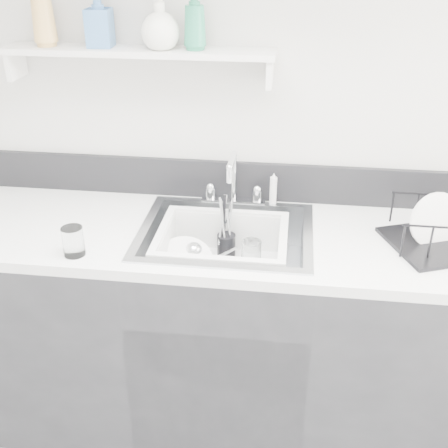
# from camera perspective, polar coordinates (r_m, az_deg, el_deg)

# --- Properties ---
(room_shell) EXTENTS (3.50, 3.00, 2.60)m
(room_shell) POSITION_cam_1_polar(r_m,az_deg,el_deg) (1.05, -5.45, 14.99)
(room_shell) COLOR silver
(room_shell) RESTS_ON ground
(counter_run) EXTENTS (3.20, 0.62, 0.92)m
(counter_run) POSITION_cam_1_polar(r_m,az_deg,el_deg) (2.33, 0.16, -10.78)
(counter_run) COLOR #27272B
(counter_run) RESTS_ON ground
(backsplash) EXTENTS (3.20, 0.02, 0.16)m
(backsplash) POSITION_cam_1_polar(r_m,az_deg,el_deg) (2.31, 1.11, 4.46)
(backsplash) COLOR black
(backsplash) RESTS_ON counter_run
(sink) EXTENTS (0.64, 0.52, 0.20)m
(sink) POSITION_cam_1_polar(r_m,az_deg,el_deg) (2.12, 0.17, -2.96)
(sink) COLOR silver
(sink) RESTS_ON counter_run
(faucet) EXTENTS (0.26, 0.18, 0.23)m
(faucet) POSITION_cam_1_polar(r_m,az_deg,el_deg) (2.27, 0.96, 3.47)
(faucet) COLOR silver
(faucet) RESTS_ON counter_run
(side_sprayer) EXTENTS (0.03, 0.03, 0.14)m
(side_sprayer) POSITION_cam_1_polar(r_m,az_deg,el_deg) (2.26, 5.03, 3.57)
(side_sprayer) COLOR silver
(side_sprayer) RESTS_ON counter_run
(wall_shelf) EXTENTS (1.00, 0.16, 0.12)m
(wall_shelf) POSITION_cam_1_polar(r_m,az_deg,el_deg) (2.15, -8.68, 16.75)
(wall_shelf) COLOR silver
(wall_shelf) RESTS_ON room_shell
(wash_tub) EXTENTS (0.53, 0.45, 0.19)m
(wash_tub) POSITION_cam_1_polar(r_m,az_deg,el_deg) (2.09, -0.18, -2.95)
(wash_tub) COLOR silver
(wash_tub) RESTS_ON sink
(plate_stack) EXTENTS (0.25, 0.24, 0.10)m
(plate_stack) POSITION_cam_1_polar(r_m,az_deg,el_deg) (2.12, -3.70, -4.13)
(plate_stack) COLOR white
(plate_stack) RESTS_ON wash_tub
(utensil_cup) EXTENTS (0.07, 0.07, 0.24)m
(utensil_cup) POSITION_cam_1_polar(r_m,az_deg,el_deg) (2.20, 0.22, -1.94)
(utensil_cup) COLOR black
(utensil_cup) RESTS_ON wash_tub
(ladle) EXTENTS (0.29, 0.20, 0.08)m
(ladle) POSITION_cam_1_polar(r_m,az_deg,el_deg) (2.12, -1.54, -3.70)
(ladle) COLOR silver
(ladle) RESTS_ON wash_tub
(tumbler_in_tub) EXTENTS (0.10, 0.10, 0.11)m
(tumbler_in_tub) POSITION_cam_1_polar(r_m,az_deg,el_deg) (2.13, 2.79, -3.07)
(tumbler_in_tub) COLOR white
(tumbler_in_tub) RESTS_ON wash_tub
(tumbler_counter) EXTENTS (0.08, 0.08, 0.10)m
(tumbler_counter) POSITION_cam_1_polar(r_m,az_deg,el_deg) (1.98, -15.07, -1.71)
(tumbler_counter) COLOR white
(tumbler_counter) RESTS_ON counter_run
(bowl_small) EXTENTS (0.12, 0.12, 0.04)m
(bowl_small) POSITION_cam_1_polar(r_m,az_deg,el_deg) (2.10, 2.51, -4.81)
(bowl_small) COLOR white
(bowl_small) RESTS_ON wash_tub
(soap_bottle_a) EXTENTS (0.11, 0.11, 0.22)m
(soap_bottle_a) POSITION_cam_1_polar(r_m,az_deg,el_deg) (2.24, -17.95, 19.65)
(soap_bottle_a) COLOR tan
(soap_bottle_a) RESTS_ON wall_shelf
(soap_bottle_b) EXTENTS (0.09, 0.10, 0.20)m
(soap_bottle_b) POSITION_cam_1_polar(r_m,az_deg,el_deg) (2.18, -12.61, 19.70)
(soap_bottle_b) COLOR #4477B2
(soap_bottle_b) RESTS_ON wall_shelf
(soap_bottle_c) EXTENTS (0.18, 0.18, 0.18)m
(soap_bottle_c) POSITION_cam_1_polar(r_m,az_deg,el_deg) (2.10, -6.52, 19.58)
(soap_bottle_c) COLOR white
(soap_bottle_c) RESTS_ON wall_shelf
(soap_bottle_d) EXTENTS (0.10, 0.11, 0.21)m
(soap_bottle_d) POSITION_cam_1_polar(r_m,az_deg,el_deg) (2.08, -3.00, 20.07)
(soap_bottle_d) COLOR #237D5A
(soap_bottle_d) RESTS_ON wall_shelf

